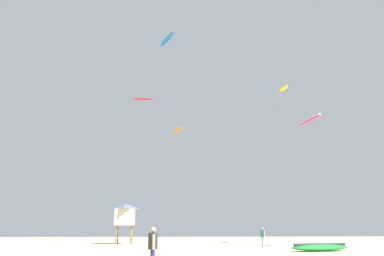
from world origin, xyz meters
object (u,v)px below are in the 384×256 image
person_foreground (153,245)px  kite_aloft_6 (167,39)px  person_midground (263,236)px  kite_aloft_3 (310,120)px  kite_aloft_0 (143,99)px  kite_aloft_4 (178,131)px  kite_grounded_near (320,247)px  kite_aloft_1 (284,88)px  lifeguard_tower (125,214)px

person_foreground → kite_aloft_6: bearing=80.9°
person_midground → kite_aloft_3: bearing=5.5°
person_foreground → kite_aloft_0: (-2.63, 30.23, 16.86)m
person_foreground → kite_aloft_6: 39.36m
person_foreground → kite_aloft_4: bearing=78.1°
person_midground → kite_grounded_near: 7.00m
kite_aloft_1 → person_midground: bearing=-118.5°
lifeguard_tower → kite_aloft_1: kite_aloft_1 is taller
person_midground → kite_aloft_4: size_ratio=0.57×
kite_aloft_0 → kite_aloft_6: bearing=-3.7°
kite_grounded_near → person_foreground: bearing=-134.5°
person_foreground → kite_aloft_3: (16.27, 22.54, 12.13)m
person_midground → kite_aloft_6: kite_aloft_6 is taller
person_foreground → lifeguard_tower: 25.63m
person_foreground → kite_aloft_0: bearing=86.4°
person_midground → kite_aloft_3: (6.94, 3.96, 12.15)m
person_midground → kite_grounded_near: bearing=-92.3°
kite_grounded_near → kite_aloft_3: size_ratio=1.14×
kite_aloft_3 → kite_aloft_6: size_ratio=0.96×
person_foreground → person_midground: size_ratio=1.01×
person_midground → kite_grounded_near: (2.60, -6.46, -0.71)m
kite_grounded_near → person_midground: bearing=111.9°
kite_grounded_near → kite_aloft_6: kite_aloft_6 is taller
kite_aloft_4 → lifeguard_tower: bearing=-118.5°
kite_aloft_3 → kite_aloft_6: 22.08m
kite_aloft_3 → kite_aloft_1: bearing=85.8°
lifeguard_tower → kite_aloft_0: bearing=76.8°
person_midground → lifeguard_tower: size_ratio=0.41×
kite_aloft_1 → kite_aloft_3: kite_aloft_1 is taller
kite_aloft_6 → person_foreground: bearing=-90.6°
lifeguard_tower → kite_aloft_4: size_ratio=1.39×
person_midground → kite_aloft_4: kite_aloft_4 is taller
person_midground → kite_aloft_3: 14.54m
lifeguard_tower → kite_aloft_4: bearing=61.5°
kite_aloft_0 → kite_aloft_1: bearing=7.4°
person_midground → lifeguard_tower: (-13.11, 6.69, 2.07)m
kite_grounded_near → kite_aloft_1: (5.11, 20.66, 20.56)m
person_midground → kite_aloft_6: 29.33m
lifeguard_tower → kite_aloft_1: (20.81, 7.51, 17.78)m
person_foreground → person_midground: bearing=54.8°
person_foreground → person_midground: person_foreground is taller
lifeguard_tower → kite_aloft_3: (20.05, -2.73, 10.08)m
person_foreground → kite_aloft_1: size_ratio=0.63×
lifeguard_tower → kite_aloft_6: (4.10, 4.77, 23.38)m
kite_aloft_6 → kite_grounded_near: bearing=-57.1°
kite_aloft_1 → kite_aloft_3: bearing=-94.2°
kite_grounded_near → kite_aloft_3: 17.11m
kite_aloft_6 → kite_aloft_0: bearing=176.3°
person_midground → lifeguard_tower: lifeguard_tower is taller
kite_aloft_1 → kite_aloft_4: kite_aloft_1 is taller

